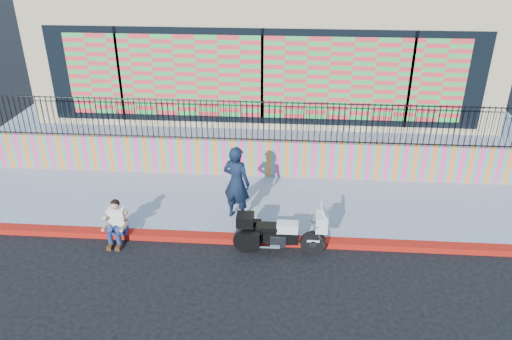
{
  "coord_description": "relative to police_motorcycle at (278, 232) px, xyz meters",
  "views": [
    {
      "loc": [
        0.87,
        -9.88,
        6.91
      ],
      "look_at": [
        0.04,
        1.2,
        1.34
      ],
      "focal_mm": 35.0,
      "sensor_mm": 36.0,
      "label": 1
    }
  ],
  "objects": [
    {
      "name": "metal_fence",
      "position": [
        -0.67,
        3.6,
        1.3
      ],
      "size": [
        15.8,
        0.04,
        1.2
      ],
      "primitive_type": null,
      "color": "black",
      "rests_on": "mural_wall"
    },
    {
      "name": "sidewalk",
      "position": [
        -0.67,
        2.0,
        -0.47
      ],
      "size": [
        16.0,
        3.0,
        0.15
      ],
      "primitive_type": "cube",
      "color": "#8F96AB",
      "rests_on": "ground"
    },
    {
      "name": "police_officer",
      "position": [
        -1.09,
        1.23,
        0.57
      ],
      "size": [
        0.83,
        0.69,
        1.94
      ],
      "primitive_type": "imported",
      "rotation": [
        0.0,
        0.0,
        2.77
      ],
      "color": "black",
      "rests_on": "sidewalk"
    },
    {
      "name": "elevated_platform",
      "position": [
        -0.67,
        8.7,
        0.08
      ],
      "size": [
        16.0,
        10.0,
        1.25
      ],
      "primitive_type": "cube",
      "color": "#8F96AB",
      "rests_on": "ground"
    },
    {
      "name": "storefront_building",
      "position": [
        -0.67,
        8.48,
        2.7
      ],
      "size": [
        14.0,
        8.06,
        4.0
      ],
      "color": "tan",
      "rests_on": "elevated_platform"
    },
    {
      "name": "police_motorcycle",
      "position": [
        0.0,
        0.0,
        0.0
      ],
      "size": [
        2.1,
        0.69,
        1.31
      ],
      "color": "black",
      "rests_on": "ground"
    },
    {
      "name": "mural_wall",
      "position": [
        -0.67,
        3.6,
        0.15
      ],
      "size": [
        16.0,
        0.2,
        1.1
      ],
      "primitive_type": "cube",
      "color": "#FF437D",
      "rests_on": "sidewalk"
    },
    {
      "name": "seated_man",
      "position": [
        -3.84,
        0.12,
        -0.1
      ],
      "size": [
        0.54,
        0.71,
        1.06
      ],
      "color": "navy",
      "rests_on": "ground"
    },
    {
      "name": "ground",
      "position": [
        -0.67,
        0.35,
        -0.55
      ],
      "size": [
        90.0,
        90.0,
        0.0
      ],
      "primitive_type": "plane",
      "color": "black",
      "rests_on": "ground"
    },
    {
      "name": "red_curb",
      "position": [
        -0.67,
        0.35,
        -0.47
      ],
      "size": [
        16.0,
        0.3,
        0.15
      ],
      "primitive_type": "cube",
      "color": "#A4190B",
      "rests_on": "ground"
    }
  ]
}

